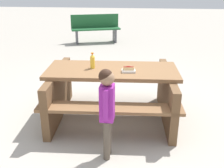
# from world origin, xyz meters

# --- Properties ---
(ground_plane) EXTENTS (30.00, 30.00, 0.00)m
(ground_plane) POSITION_xyz_m (0.00, 0.00, 0.00)
(ground_plane) COLOR #ADA599
(ground_plane) RESTS_ON ground
(picnic_table) EXTENTS (1.86, 1.48, 0.75)m
(picnic_table) POSITION_xyz_m (0.00, 0.00, 0.44)
(picnic_table) COLOR brown
(picnic_table) RESTS_ON ground
(soda_bottle) EXTENTS (0.06, 0.06, 0.22)m
(soda_bottle) POSITION_xyz_m (-0.27, 0.01, 0.85)
(soda_bottle) COLOR yellow
(soda_bottle) RESTS_ON picnic_table
(hotdog_tray) EXTENTS (0.19, 0.13, 0.08)m
(hotdog_tray) POSITION_xyz_m (0.23, -0.11, 0.78)
(hotdog_tray) COLOR white
(hotdog_tray) RESTS_ON picnic_table
(child_in_coat) EXTENTS (0.17, 0.26, 1.06)m
(child_in_coat) POSITION_xyz_m (0.04, -0.93, 0.68)
(child_in_coat) COLOR brown
(child_in_coat) RESTS_ON ground
(park_bench_near) EXTENTS (1.55, 0.82, 0.85)m
(park_bench_near) POSITION_xyz_m (-1.01, 4.84, 0.45)
(park_bench_near) COLOR #1E592D
(park_bench_near) RESTS_ON ground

